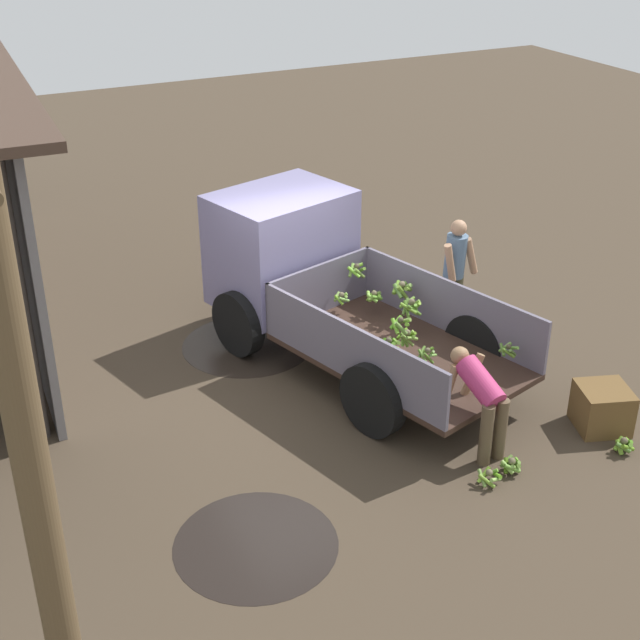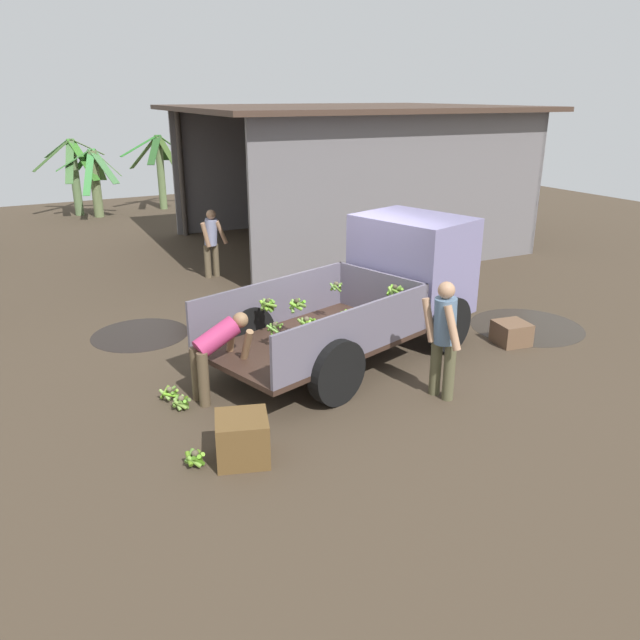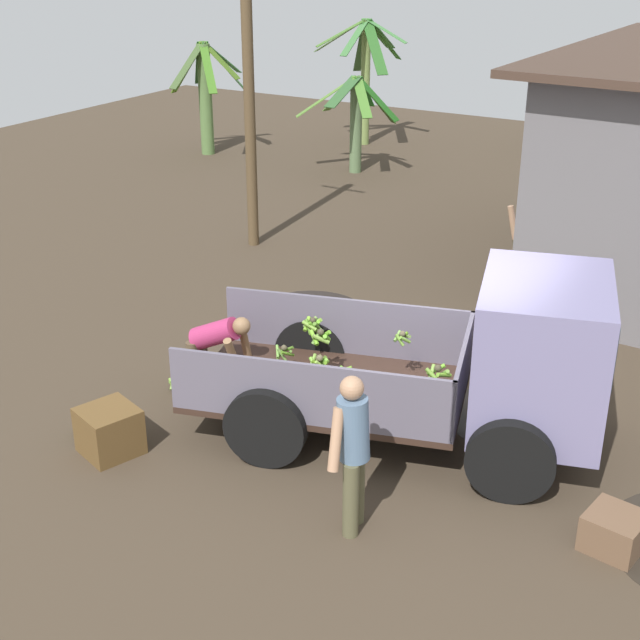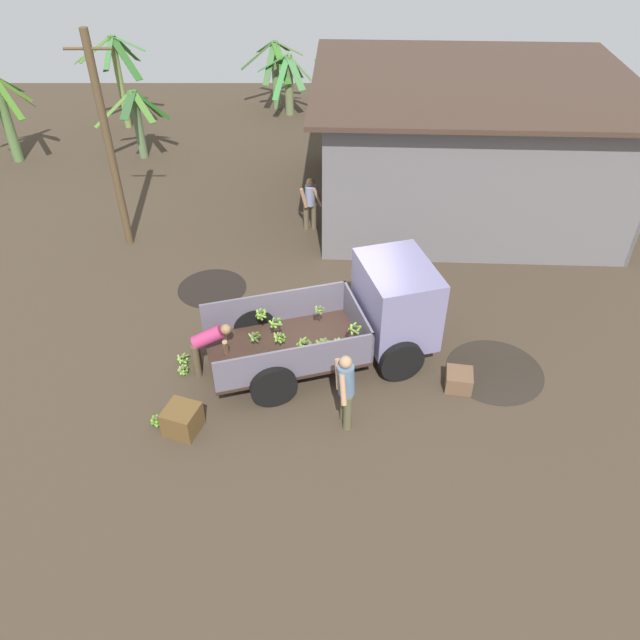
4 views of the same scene
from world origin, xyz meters
name	(u,v)px [view 3 (image 3 of 4)]	position (x,y,z in m)	size (l,w,h in m)	color
ground	(434,417)	(0.00, 0.00, 0.00)	(36.00, 36.00, 0.00)	#403427
mud_patch_0	(310,311)	(-3.00, 2.05, 0.00)	(1.71, 1.71, 0.01)	black
mud_patch_2	(524,418)	(0.97, 0.53, 0.00)	(1.89, 1.89, 0.01)	black
cargo_truck	(492,362)	(0.78, -0.31, 1.09)	(5.01, 3.12, 2.11)	#36241C
utility_pole	(249,93)	(-5.57, 4.26, 2.82)	(1.12, 0.20, 5.54)	brown
banana_palm_0	(356,120)	(-6.45, 9.95, 1.27)	(2.33, 2.07, 2.30)	#5A744A
banana_palm_1	(607,113)	(-1.53, 14.10, 1.23)	(2.11, 2.25, 2.31)	#69774A
banana_palm_2	(365,73)	(-7.66, 12.74, 1.91)	(2.57, 2.63, 3.30)	olive
banana_palm_4	(593,99)	(-2.07, 14.77, 1.42)	(2.45, 2.43, 2.61)	#627E4E
banana_palm_5	(205,95)	(-10.69, 9.66, 1.54)	(2.12, 2.33, 2.86)	#56773E
person_foreground_visitor	(352,447)	(0.16, -2.44, 0.95)	(0.42, 0.71, 1.71)	brown
person_worker_loading	(214,346)	(-2.61, -0.95, 0.74)	(0.86, 0.69, 1.20)	brown
person_bystander_near_shed	(524,232)	(-0.58, 4.97, 0.88)	(0.67, 0.41, 1.59)	brown
banana_bunch_on_ground_0	(177,382)	(-3.17, -1.04, 0.11)	(0.25, 0.26, 0.20)	brown
banana_bunch_on_ground_1	(191,371)	(-3.23, -0.69, 0.11)	(0.29, 0.29, 0.20)	brown
banana_bunch_on_ground_2	(84,426)	(-3.44, -2.47, 0.11)	(0.25, 0.26, 0.21)	brown
wooden_crate_0	(109,431)	(-2.90, -2.60, 0.28)	(0.61, 0.61, 0.55)	brown
wooden_crate_1	(614,531)	(2.52, -1.43, 0.19)	(0.53, 0.53, 0.38)	brown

